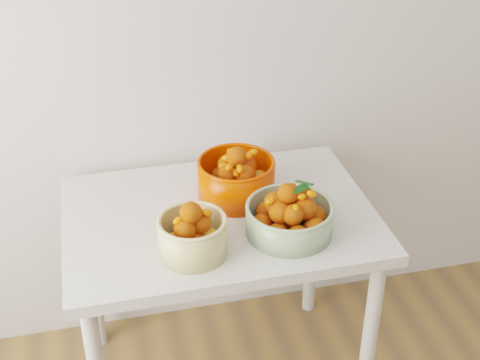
% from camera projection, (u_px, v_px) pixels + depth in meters
% --- Properties ---
extents(table, '(1.00, 0.70, 0.75)m').
position_uv_depth(table, '(220.00, 237.00, 2.21)').
color(table, silver).
rests_on(table, ground).
extents(bowl_cream, '(0.22, 0.22, 0.18)m').
position_uv_depth(bowl_cream, '(193.00, 235.00, 1.95)').
color(bowl_cream, '#D6C079').
rests_on(bowl_cream, table).
extents(bowl_green, '(0.36, 0.36, 0.17)m').
position_uv_depth(bowl_green, '(290.00, 216.00, 2.04)').
color(bowl_green, '#92B082').
rests_on(bowl_green, table).
extents(bowl_orange, '(0.27, 0.27, 0.19)m').
position_uv_depth(bowl_orange, '(237.00, 178.00, 2.21)').
color(bowl_orange, '#E62E00').
rests_on(bowl_orange, table).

